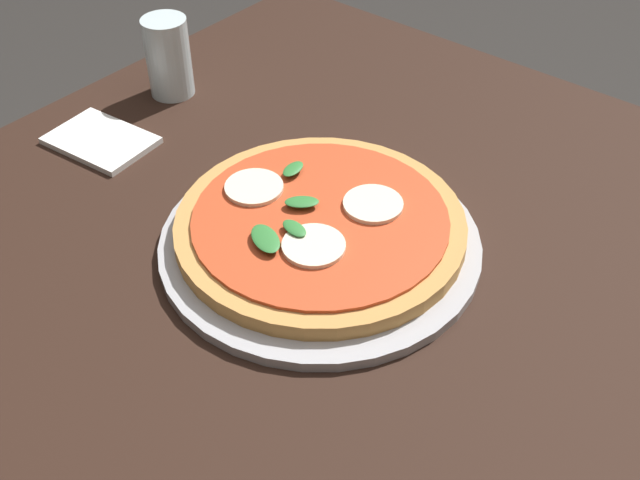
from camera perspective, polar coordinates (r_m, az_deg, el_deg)
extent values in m
cube|color=black|center=(0.81, 6.28, -4.06)|extent=(1.15, 0.97, 0.04)
cube|color=black|center=(1.52, -1.44, 3.46)|extent=(0.07, 0.07, 0.67)
cylinder|color=#B2B2B7|center=(0.83, 0.00, -0.21)|extent=(0.35, 0.35, 0.01)
cylinder|color=tan|center=(0.83, 0.02, 1.05)|extent=(0.31, 0.31, 0.02)
cylinder|color=#CC4723|center=(0.82, 0.02, 1.64)|extent=(0.28, 0.28, 0.00)
cylinder|color=#F4EACC|center=(0.86, -4.91, 3.91)|extent=(0.07, 0.07, 0.00)
cylinder|color=#F4EACC|center=(0.78, -0.48, -0.42)|extent=(0.07, 0.07, 0.00)
cylinder|color=#F4EACC|center=(0.83, 3.95, 2.67)|extent=(0.07, 0.07, 0.00)
ellipsoid|color=#337F38|center=(0.80, -1.91, 0.88)|extent=(0.04, 0.02, 0.00)
ellipsoid|color=#337F38|center=(0.83, -1.36, 2.85)|extent=(0.04, 0.04, 0.00)
ellipsoid|color=#337F38|center=(0.88, -2.01, 5.29)|extent=(0.02, 0.03, 0.00)
ellipsoid|color=#337F38|center=(0.78, -4.06, 0.12)|extent=(0.05, 0.04, 0.00)
cube|color=white|center=(1.03, -15.92, 7.10)|extent=(0.14, 0.10, 0.01)
cylinder|color=silver|center=(1.09, -11.17, 13.15)|extent=(0.06, 0.06, 0.11)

